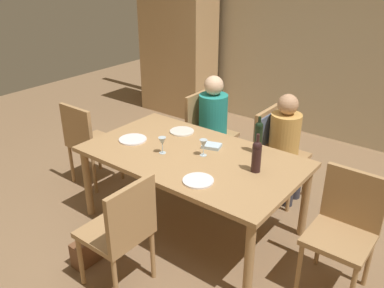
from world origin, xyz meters
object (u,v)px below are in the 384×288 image
Objects in this scene: chair_left_end at (87,139)px; wine_bottle_dark_red at (258,136)px; dinner_plate_guest_left at (198,181)px; chair_right_end at (345,224)px; handbag at (89,250)px; dining_table at (192,162)px; person_woman_host at (215,120)px; wine_glass_near_left at (162,142)px; dinner_plate_host at (182,131)px; armoire_cabinet at (178,41)px; dinner_plate_guest_right at (133,139)px; chair_near at (122,228)px; wine_glass_centre at (203,144)px; chair_far_left at (206,128)px; chair_far_right at (272,141)px; wine_bottle_tall_green at (257,155)px; person_man_bearded at (287,141)px.

chair_left_end is 1.84m from wine_bottle_dark_red.
chair_right_end is at bearing 22.65° from dinner_plate_guest_left.
chair_left_end is at bearing 139.33° from handbag.
chair_right_end is at bearing 3.76° from dining_table.
person_woman_host is 1.09m from wine_glass_near_left.
dinner_plate_host is 0.96m from dinner_plate_guest_left.
person_woman_host reaches higher than chair_left_end.
dinner_plate_guest_left is (2.36, -2.63, -0.37)m from armoire_cabinet.
dinner_plate_guest_right reaches higher than handbag.
chair_near is 0.80× the size of person_woman_host.
person_woman_host is at bearing 118.98° from wine_glass_centre.
chair_right_end is at bearing -7.96° from dinner_plate_host.
dinner_plate_host is 0.84× the size of handbag.
dining_table is 0.63m from dinner_plate_guest_right.
chair_near reaches higher than handbag.
chair_far_left is 1.00× the size of chair_far_right.
dinner_plate_host is (-0.80, -0.06, -0.15)m from wine_bottle_dark_red.
wine_glass_centre is (0.49, -0.88, 0.17)m from person_woman_host.
chair_near is 0.66m from dinner_plate_guest_left.
person_woman_host is (-0.70, -0.00, 0.07)m from chair_far_right.
wine_bottle_dark_red is at bearing 41.99° from dining_table.
wine_bottle_tall_green reaches higher than chair_near.
wine_bottle_dark_red reaches higher than dining_table.
chair_right_end is 0.81m from wine_bottle_tall_green.
handbag is (-0.65, -1.85, -0.48)m from chair_far_right.
person_woman_host reaches higher than dinner_plate_guest_right.
chair_left_end is at bearing 177.57° from wine_glass_near_left.
chair_right_end reaches higher than dinner_plate_guest_right.
wine_bottle_tall_green is (2.63, -2.22, -0.23)m from armoire_cabinet.
wine_bottle_tall_green is at bearing 8.42° from dinner_plate_guest_right.
chair_near is at bearing -0.00° from handbag.
chair_far_left and chair_near have the same top height.
handbag is (-0.44, 0.00, -0.42)m from chair_near.
wine_glass_centre reaches higher than dinner_plate_guest_right.
armoire_cabinet is 2.37× the size of chair_right_end.
wine_bottle_dark_red is 1.70m from handbag.
chair_far_left is 2.85× the size of wine_bottle_tall_green.
dinner_plate_guest_left and dinner_plate_guest_right have the same top height.
dinner_plate_guest_left is (0.02, -1.26, 0.14)m from chair_far_right.
dinner_plate_guest_left is (0.23, -0.38, -0.10)m from wine_glass_centre.
wine_bottle_tall_green reaches higher than handbag.
armoire_cabinet is at bearing -120.28° from chair_far_right.
armoire_cabinet is 2.37× the size of chair_near.
dining_table is 1.06m from chair_far_left.
chair_far_right is at bearing 63.79° from wine_glass_near_left.
person_man_bearded is at bearing -11.12° from chair_near.
dining_table is 5.68× the size of wine_bottle_dark_red.
dinner_plate_guest_right is (-0.94, 0.23, 0.00)m from dinner_plate_guest_left.
chair_far_right is at bearing 90.00° from chair_far_left.
dining_table is at bearing -138.01° from wine_bottle_dark_red.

